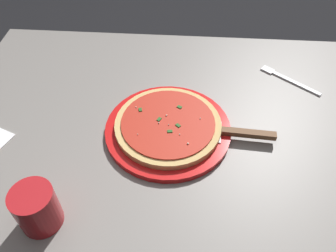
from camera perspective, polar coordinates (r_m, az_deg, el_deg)
The scene contains 7 objects.
ground_plane at distance 1.51m, azimuth -0.80°, elevation -19.59°, with size 5.00×5.00×0.00m, color black.
restaurant_table at distance 0.97m, azimuth -1.18°, elevation -4.94°, with size 1.11×0.82×0.76m.
serving_plate at distance 0.85m, azimuth -0.00°, elevation -0.57°, with size 0.31×0.31×0.02m, color red.
pizza at distance 0.84m, azimuth -0.00°, elevation 0.22°, with size 0.26×0.26×0.02m.
pizza_server at distance 0.84m, azimuth 10.57°, elevation -1.05°, with size 0.22×0.08×0.01m.
cup_tall_drink at distance 0.72m, azimuth -21.05°, elevation -12.69°, with size 0.08×0.08×0.10m, color #B2191E.
fork at distance 1.06m, azimuth 19.19°, elevation 7.44°, with size 0.16×0.13×0.00m.
Camera 1 is at (0.06, -0.60, 1.39)m, focal length 36.53 mm.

